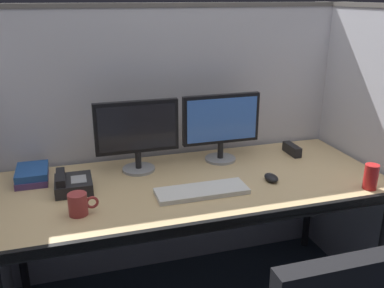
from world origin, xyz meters
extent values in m
cube|color=silver|center=(0.00, 0.74, 0.78)|extent=(2.20, 0.05, 1.55)
cube|color=#605B56|center=(0.00, 0.74, 1.56)|extent=(2.21, 0.06, 0.02)
cube|color=silver|center=(0.99, 0.20, 0.78)|extent=(0.05, 1.40, 1.55)
cube|color=tan|center=(0.00, 0.30, 0.72)|extent=(1.90, 0.80, 0.04)
cube|color=black|center=(0.00, -0.09, 0.72)|extent=(1.90, 0.02, 0.05)
cylinder|color=black|center=(0.89, -0.04, 0.35)|extent=(0.04, 0.04, 0.70)
cylinder|color=black|center=(-0.89, 0.64, 0.35)|extent=(0.04, 0.04, 0.70)
cylinder|color=black|center=(0.89, 0.64, 0.35)|extent=(0.04, 0.04, 0.70)
cylinder|color=gray|center=(-0.24, 0.52, 0.75)|extent=(0.17, 0.17, 0.01)
cylinder|color=black|center=(-0.24, 0.52, 0.80)|extent=(0.03, 0.03, 0.09)
cube|color=black|center=(-0.24, 0.52, 0.98)|extent=(0.43, 0.03, 0.27)
cube|color=black|center=(-0.24, 0.50, 0.98)|extent=(0.39, 0.01, 0.23)
cylinder|color=gray|center=(0.22, 0.53, 0.75)|extent=(0.17, 0.17, 0.01)
cylinder|color=black|center=(0.22, 0.53, 0.80)|extent=(0.03, 0.03, 0.09)
cube|color=black|center=(0.22, 0.53, 0.98)|extent=(0.43, 0.03, 0.27)
cube|color=#3F72D8|center=(0.22, 0.52, 0.98)|extent=(0.39, 0.01, 0.23)
cube|color=silver|center=(-0.01, 0.17, 0.75)|extent=(0.43, 0.15, 0.02)
ellipsoid|color=black|center=(0.36, 0.20, 0.76)|extent=(0.06, 0.10, 0.03)
cylinder|color=#59595B|center=(0.36, 0.22, 0.77)|extent=(0.01, 0.01, 0.01)
cube|color=black|center=(0.65, 0.50, 0.77)|extent=(0.04, 0.15, 0.06)
cylinder|color=#993333|center=(-0.56, 0.12, 0.79)|extent=(0.08, 0.08, 0.09)
torus|color=#993333|center=(-0.51, 0.12, 0.79)|extent=(0.06, 0.01, 0.06)
cube|color=#4C3366|center=(-0.77, 0.54, 0.76)|extent=(0.15, 0.21, 0.03)
cube|color=#1E478C|center=(-0.77, 0.54, 0.79)|extent=(0.15, 0.21, 0.03)
cube|color=black|center=(-0.58, 0.37, 0.77)|extent=(0.17, 0.19, 0.06)
cube|color=black|center=(-0.63, 0.37, 0.81)|extent=(0.04, 0.17, 0.03)
cube|color=gray|center=(-0.55, 0.36, 0.80)|extent=(0.07, 0.09, 0.00)
cylinder|color=red|center=(0.77, -0.01, 0.80)|extent=(0.07, 0.07, 0.12)
camera|label=1|loc=(-0.56, -1.51, 1.61)|focal=39.20mm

